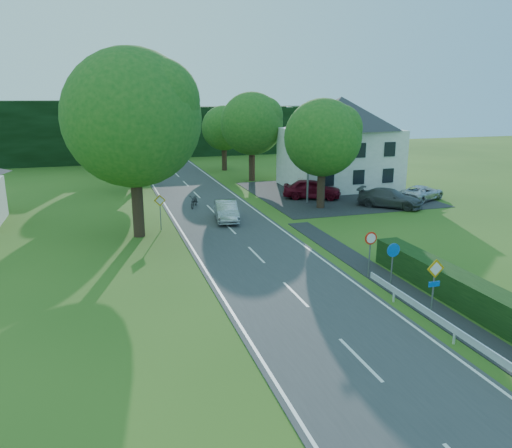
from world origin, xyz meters
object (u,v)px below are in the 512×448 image
object	(u,v)px
parked_car_red	(312,189)
parked_car_grey	(390,198)
moving_car	(226,211)
parasol	(307,185)
parked_car_silver_b	(422,193)
motorcycle	(194,201)
streetlight	(307,150)

from	to	relation	value
parked_car_red	parked_car_grey	size ratio (longest dim) A/B	0.98
moving_car	parasol	world-z (taller)	parasol
moving_car	parked_car_grey	xyz separation A→B (m)	(13.58, 0.34, 0.03)
parked_car_silver_b	parasol	distance (m)	9.87
parked_car_grey	parasol	world-z (taller)	parasol
parked_car_red	parasol	size ratio (longest dim) A/B	2.64
motorcycle	parked_car_red	bearing A→B (deg)	23.62
motorcycle	parked_car_silver_b	xyz separation A→B (m)	(19.13, -2.97, 0.11)
parked_car_grey	parasol	xyz separation A→B (m)	(-4.38, 6.57, 0.11)
motorcycle	parked_car_silver_b	bearing A→B (deg)	12.62
streetlight	parked_car_red	size ratio (longest dim) A/B	1.61
streetlight	parked_car_red	distance (m)	4.05
motorcycle	parked_car_silver_b	world-z (taller)	parked_car_silver_b
motorcycle	parked_car_red	size ratio (longest dim) A/B	0.40
moving_car	parked_car_red	distance (m)	10.39
streetlight	moving_car	xyz separation A→B (m)	(-7.76, -3.80, -3.72)
parked_car_red	parked_car_silver_b	distance (m)	9.37
parked_car_silver_b	parked_car_grey	bearing A→B (deg)	86.67
moving_car	parked_car_silver_b	distance (m)	17.80
motorcycle	parked_car_grey	bearing A→B (deg)	4.65
moving_car	parked_car_red	bearing A→B (deg)	38.66
streetlight	parked_car_silver_b	size ratio (longest dim) A/B	1.76
parked_car_silver_b	parked_car_red	bearing A→B (deg)	44.90
moving_car	parasol	xyz separation A→B (m)	(9.20, 6.91, 0.14)
streetlight	moving_car	world-z (taller)	streetlight
streetlight	parked_car_grey	world-z (taller)	streetlight
parked_car_grey	parasol	distance (m)	7.90
moving_car	parasol	distance (m)	11.51
parked_car_red	parked_car_grey	world-z (taller)	parked_car_red
parked_car_grey	parasol	bearing A→B (deg)	78.04
streetlight	moving_car	size ratio (longest dim) A/B	1.87
streetlight	parked_car_grey	bearing A→B (deg)	-30.70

